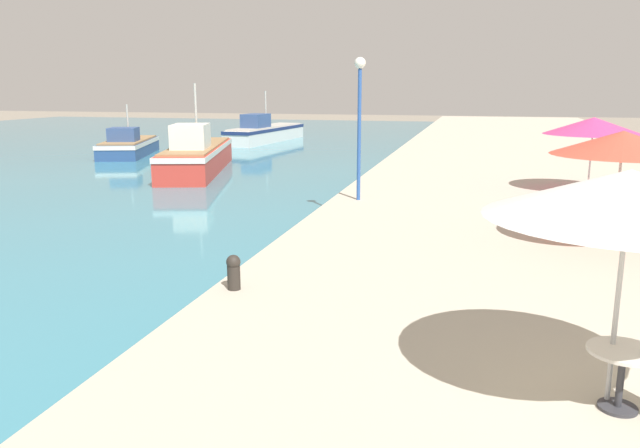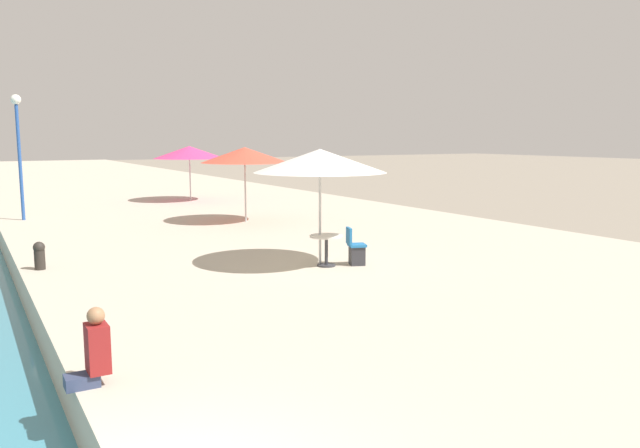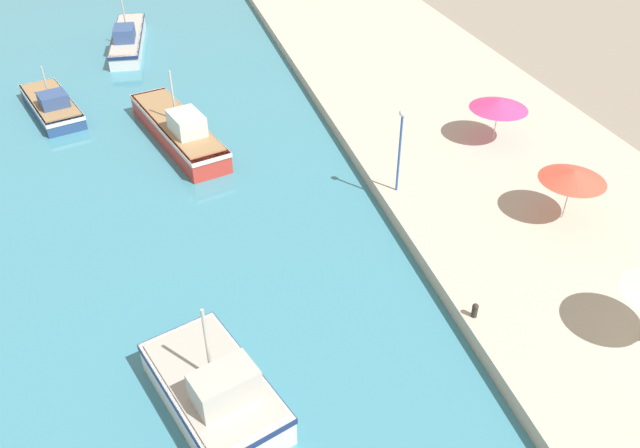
{
  "view_description": "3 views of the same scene",
  "coord_description": "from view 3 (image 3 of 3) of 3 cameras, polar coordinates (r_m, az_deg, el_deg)",
  "views": [
    {
      "loc": [
        4.68,
        0.79,
        4.4
      ],
      "look_at": [
        1.5,
        13.3,
        1.54
      ],
      "focal_mm": 35.0,
      "sensor_mm": 36.0,
      "label": 1
    },
    {
      "loc": [
        -1.02,
        -4.51,
        3.81
      ],
      "look_at": [
        6.31,
        8.17,
        1.74
      ],
      "focal_mm": 35.0,
      "sensor_mm": 36.0,
      "label": 2
    },
    {
      "loc": [
        -10.37,
        -4.85,
        18.21
      ],
      "look_at": [
        -4.0,
        18.0,
        1.34
      ],
      "focal_mm": 35.0,
      "sensor_mm": 36.0,
      "label": 3
    }
  ],
  "objects": [
    {
      "name": "fishing_boat_far",
      "position": [
        45.83,
        -23.33,
        10.0
      ],
      "size": [
        4.67,
        7.94,
        3.24
      ],
      "rotation": [
        0.0,
        0.0,
        0.31
      ],
      "color": "navy",
      "rests_on": "water_basin"
    },
    {
      "name": "fishing_boat_near",
      "position": [
        22.74,
        -9.59,
        -14.69
      ],
      "size": [
        4.91,
        6.77,
        4.6
      ],
      "rotation": [
        0.0,
        0.0,
        0.33
      ],
      "color": "silver",
      "rests_on": "water_basin"
    },
    {
      "name": "cafe_umbrella_striped",
      "position": [
        38.0,
        16.07,
        10.51
      ],
      "size": [
        3.38,
        3.38,
        2.61
      ],
      "color": "#B7B7B7",
      "rests_on": "quay_promenade"
    },
    {
      "name": "cafe_umbrella_white",
      "position": [
        31.61,
        22.16,
        4.14
      ],
      "size": [
        3.14,
        3.14,
        2.68
      ],
      "color": "#B7B7B7",
      "rests_on": "quay_promenade"
    },
    {
      "name": "lamppost",
      "position": [
        31.43,
        7.39,
        7.89
      ],
      "size": [
        0.36,
        0.36,
        4.56
      ],
      "color": "#28519E",
      "rests_on": "quay_promenade"
    },
    {
      "name": "mooring_bollard",
      "position": [
        25.72,
        13.98,
        -7.62
      ],
      "size": [
        0.26,
        0.26,
        0.65
      ],
      "color": "#2D2823",
      "rests_on": "quay_promenade"
    },
    {
      "name": "fishing_boat_mid",
      "position": [
        39.4,
        -12.81,
        8.48
      ],
      "size": [
        5.28,
        11.01,
        4.52
      ],
      "rotation": [
        0.0,
        0.0,
        0.28
      ],
      "color": "red",
      "rests_on": "water_basin"
    },
    {
      "name": "fishing_boat_distant",
      "position": [
        56.23,
        -17.15,
        15.91
      ],
      "size": [
        3.23,
        11.2,
        4.02
      ],
      "rotation": [
        0.0,
        0.0,
        -0.09
      ],
      "color": "silver",
      "rests_on": "water_basin"
    },
    {
      "name": "quay_promenade",
      "position": [
        49.06,
        7.79,
        13.77
      ],
      "size": [
        16.0,
        90.0,
        0.74
      ],
      "color": "#BCB29E",
      "rests_on": "ground_plane"
    }
  ]
}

